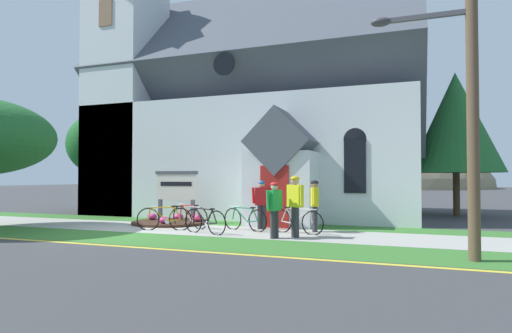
{
  "coord_description": "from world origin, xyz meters",
  "views": [
    {
      "loc": [
        8.78,
        -10.84,
        1.7
      ],
      "look_at": [
        3.65,
        3.05,
        2.08
      ],
      "focal_mm": 29.92,
      "sensor_mm": 36.0,
      "label": 1
    }
  ],
  "objects_px": {
    "bicycle_red": "(190,217)",
    "yard_deciduous_tree": "(103,144)",
    "bicycle_silver": "(245,219)",
    "cyclist_in_white_jersey": "(315,202)",
    "church_sign": "(176,188)",
    "bicycle_yellow": "(164,218)",
    "cyclist_in_yellow_jersey": "(295,201)",
    "roadside_conifer": "(456,122)",
    "utility_pole": "(466,57)",
    "bicycle_orange": "(296,221)",
    "cyclist_in_orange_jersey": "(262,201)",
    "bicycle_white": "(205,221)",
    "cyclist_in_green_jersey": "(274,206)"
  },
  "relations": [
    {
      "from": "bicycle_red",
      "to": "yard_deciduous_tree",
      "type": "height_order",
      "value": "yard_deciduous_tree"
    },
    {
      "from": "bicycle_white",
      "to": "cyclist_in_white_jersey",
      "type": "bearing_deg",
      "value": 27.31
    },
    {
      "from": "cyclist_in_orange_jersey",
      "to": "cyclist_in_white_jersey",
      "type": "height_order",
      "value": "cyclist_in_white_jersey"
    },
    {
      "from": "bicycle_silver",
      "to": "cyclist_in_white_jersey",
      "type": "xyz_separation_m",
      "value": [
        2.15,
        0.46,
        0.56
      ]
    },
    {
      "from": "cyclist_in_yellow_jersey",
      "to": "utility_pole",
      "type": "height_order",
      "value": "utility_pole"
    },
    {
      "from": "bicycle_silver",
      "to": "roadside_conifer",
      "type": "relative_size",
      "value": 0.26
    },
    {
      "from": "bicycle_orange",
      "to": "roadside_conifer",
      "type": "xyz_separation_m",
      "value": [
        5.13,
        8.45,
        3.79
      ]
    },
    {
      "from": "bicycle_silver",
      "to": "roadside_conifer",
      "type": "distance_m",
      "value": 11.44
    },
    {
      "from": "cyclist_in_yellow_jersey",
      "to": "roadside_conifer",
      "type": "bearing_deg",
      "value": 61.94
    },
    {
      "from": "cyclist_in_orange_jersey",
      "to": "bicycle_white",
      "type": "bearing_deg",
      "value": -126.31
    },
    {
      "from": "bicycle_yellow",
      "to": "utility_pole",
      "type": "xyz_separation_m",
      "value": [
        8.56,
        -2.15,
        3.8
      ]
    },
    {
      "from": "church_sign",
      "to": "bicycle_orange",
      "type": "relative_size",
      "value": 1.11
    },
    {
      "from": "church_sign",
      "to": "bicycle_silver",
      "type": "xyz_separation_m",
      "value": [
        3.32,
        -1.36,
        -0.92
      ]
    },
    {
      "from": "cyclist_in_white_jersey",
      "to": "bicycle_white",
      "type": "bearing_deg",
      "value": -152.69
    },
    {
      "from": "bicycle_orange",
      "to": "yard_deciduous_tree",
      "type": "bearing_deg",
      "value": 155.64
    },
    {
      "from": "cyclist_in_white_jersey",
      "to": "yard_deciduous_tree",
      "type": "bearing_deg",
      "value": 158.72
    },
    {
      "from": "cyclist_in_green_jersey",
      "to": "bicycle_yellow",
      "type": "bearing_deg",
      "value": 172.25
    },
    {
      "from": "cyclist_in_orange_jersey",
      "to": "cyclist_in_white_jersey",
      "type": "relative_size",
      "value": 0.99
    },
    {
      "from": "bicycle_yellow",
      "to": "yard_deciduous_tree",
      "type": "height_order",
      "value": "yard_deciduous_tree"
    },
    {
      "from": "cyclist_in_yellow_jersey",
      "to": "bicycle_white",
      "type": "bearing_deg",
      "value": -176.85
    },
    {
      "from": "church_sign",
      "to": "utility_pole",
      "type": "bearing_deg",
      "value": -24.58
    },
    {
      "from": "bicycle_red",
      "to": "yard_deciduous_tree",
      "type": "relative_size",
      "value": 0.33
    },
    {
      "from": "cyclist_in_orange_jersey",
      "to": "utility_pole",
      "type": "relative_size",
      "value": 0.21
    },
    {
      "from": "bicycle_silver",
      "to": "utility_pole",
      "type": "relative_size",
      "value": 0.22
    },
    {
      "from": "bicycle_white",
      "to": "cyclist_in_yellow_jersey",
      "type": "distance_m",
      "value": 2.85
    },
    {
      "from": "bicycle_red",
      "to": "utility_pole",
      "type": "height_order",
      "value": "utility_pole"
    },
    {
      "from": "bicycle_silver",
      "to": "cyclist_in_yellow_jersey",
      "type": "height_order",
      "value": "cyclist_in_yellow_jersey"
    },
    {
      "from": "cyclist_in_orange_jersey",
      "to": "utility_pole",
      "type": "xyz_separation_m",
      "value": [
        5.73,
        -3.52,
        3.26
      ]
    },
    {
      "from": "cyclist_in_yellow_jersey",
      "to": "roadside_conifer",
      "type": "height_order",
      "value": "roadside_conifer"
    },
    {
      "from": "bicycle_red",
      "to": "bicycle_yellow",
      "type": "height_order",
      "value": "same"
    },
    {
      "from": "bicycle_red",
      "to": "cyclist_in_orange_jersey",
      "type": "bearing_deg",
      "value": 12.53
    },
    {
      "from": "bicycle_yellow",
      "to": "cyclist_in_orange_jersey",
      "type": "distance_m",
      "value": 3.19
    },
    {
      "from": "church_sign",
      "to": "bicycle_orange",
      "type": "bearing_deg",
      "value": -16.26
    },
    {
      "from": "bicycle_silver",
      "to": "bicycle_white",
      "type": "relative_size",
      "value": 1.01
    },
    {
      "from": "cyclist_in_orange_jersey",
      "to": "bicycle_silver",
      "type": "bearing_deg",
      "value": -122.6
    },
    {
      "from": "cyclist_in_green_jersey",
      "to": "bicycle_orange",
      "type": "bearing_deg",
      "value": 75.69
    },
    {
      "from": "cyclist_in_orange_jersey",
      "to": "cyclist_in_white_jersey",
      "type": "xyz_separation_m",
      "value": [
        1.79,
        -0.11,
        0.01
      ]
    },
    {
      "from": "cyclist_in_orange_jersey",
      "to": "cyclist_in_yellow_jersey",
      "type": "xyz_separation_m",
      "value": [
        1.54,
        -1.52,
        0.11
      ]
    },
    {
      "from": "bicycle_silver",
      "to": "cyclist_in_white_jersey",
      "type": "height_order",
      "value": "cyclist_in_white_jersey"
    },
    {
      "from": "bicycle_yellow",
      "to": "cyclist_in_yellow_jersey",
      "type": "xyz_separation_m",
      "value": [
        4.38,
        -0.16,
        0.65
      ]
    },
    {
      "from": "roadside_conifer",
      "to": "yard_deciduous_tree",
      "type": "height_order",
      "value": "roadside_conifer"
    },
    {
      "from": "bicycle_silver",
      "to": "cyclist_in_green_jersey",
      "type": "distance_m",
      "value": 2.01
    },
    {
      "from": "cyclist_in_orange_jersey",
      "to": "bicycle_yellow",
      "type": "bearing_deg",
      "value": -154.36
    },
    {
      "from": "bicycle_red",
      "to": "cyclist_in_orange_jersey",
      "type": "height_order",
      "value": "cyclist_in_orange_jersey"
    },
    {
      "from": "church_sign",
      "to": "bicycle_white",
      "type": "bearing_deg",
      "value": -45.0
    },
    {
      "from": "bicycle_white",
      "to": "cyclist_in_orange_jersey",
      "type": "distance_m",
      "value": 2.14
    },
    {
      "from": "church_sign",
      "to": "cyclist_in_white_jersey",
      "type": "distance_m",
      "value": 5.56
    },
    {
      "from": "bicycle_silver",
      "to": "cyclist_in_yellow_jersey",
      "type": "distance_m",
      "value": 2.23
    },
    {
      "from": "church_sign",
      "to": "cyclist_in_green_jersey",
      "type": "bearing_deg",
      "value": -29.52
    },
    {
      "from": "bicycle_yellow",
      "to": "cyclist_in_yellow_jersey",
      "type": "height_order",
      "value": "cyclist_in_yellow_jersey"
    }
  ]
}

